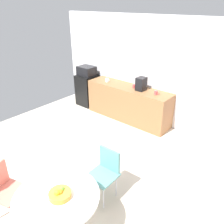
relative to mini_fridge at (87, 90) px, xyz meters
The scene contains 13 objects.
ground_plane 3.39m from the mini_fridge, 51.98° to the right, with size 6.00×6.00×0.00m, color beige.
wall_back 2.26m from the mini_fridge, ahead, with size 6.00×0.10×2.60m, color silver.
counter_block 1.51m from the mini_fridge, ahead, with size 2.32×0.60×0.90m, color brown.
mini_fridge is the anchor object (origin of this frame).
microwave 0.59m from the mini_fridge, ahead, with size 0.48×0.38×0.26m, color black.
round_table 4.38m from the mini_fridge, 49.42° to the right, with size 1.06×1.06×0.72m.
chair_teal 3.70m from the mini_fridge, 40.14° to the right, with size 0.43×0.43×0.83m.
chair_coral 4.08m from the mini_fridge, 61.61° to the right, with size 0.52×0.52×0.83m.
fruit_bowl 4.41m from the mini_fridge, 48.79° to the right, with size 0.27×0.27×0.13m.
mug_white 2.36m from the mini_fridge, ahead, with size 0.13×0.08×0.09m.
mug_green 0.96m from the mini_fridge, ahead, with size 0.13×0.08×0.09m.
mug_red 1.73m from the mini_fridge, ahead, with size 0.13×0.08×0.09m.
coffee_maker 1.97m from the mini_fridge, ahead, with size 0.20×0.24×0.32m, color black.
Camera 1 is at (2.61, -1.81, 2.86)m, focal length 36.48 mm.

